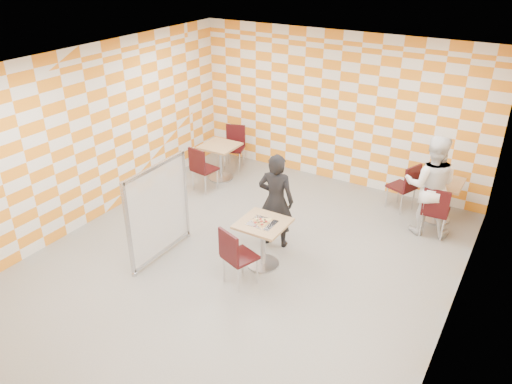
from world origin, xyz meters
TOP-DOWN VIEW (x-y plane):
  - room_shell at (0.00, 0.54)m, footprint 7.00×7.00m
  - main_table at (0.29, 0.08)m, footprint 0.70×0.70m
  - second_table at (2.24, 2.88)m, footprint 0.70×0.70m
  - empty_table at (-2.01, 2.30)m, footprint 0.70×0.70m
  - chair_main_front at (0.21, -0.56)m, footprint 0.54×0.54m
  - chair_second_front at (2.32, 2.22)m, footprint 0.45×0.46m
  - chair_second_side at (1.65, 2.89)m, footprint 0.56×0.55m
  - chair_empty_near at (-1.99, 1.63)m, footprint 0.48×0.49m
  - chair_empty_far at (-2.10, 2.99)m, footprint 0.54×0.54m
  - partition at (-1.21, -0.50)m, footprint 0.08×1.38m
  - man_dark at (0.17, 0.70)m, footprint 0.64×0.49m
  - man_white at (2.16, 2.33)m, footprint 0.97×0.82m
  - pizza_on_foil at (0.29, 0.06)m, footprint 0.40×0.40m
  - sport_bottle at (2.12, 2.98)m, footprint 0.06×0.06m
  - soda_bottle at (2.33, 2.88)m, footprint 0.07×0.07m

SIDE VIEW (x-z plane):
  - main_table at x=0.29m, z-range 0.13..0.88m
  - second_table at x=2.24m, z-range 0.13..0.88m
  - empty_table at x=-2.01m, z-range 0.13..0.88m
  - chair_main_front at x=0.21m, z-range 0.08..1.01m
  - chair_second_front at x=2.32m, z-range 0.08..1.01m
  - chair_second_side at x=1.65m, z-range 0.08..1.01m
  - chair_empty_near at x=-1.99m, z-range 0.08..1.01m
  - chair_empty_far at x=-2.10m, z-range 0.08..1.01m
  - pizza_on_foil at x=0.29m, z-range 0.74..0.79m
  - partition at x=-1.21m, z-range 0.02..1.57m
  - man_dark at x=0.17m, z-range 0.00..1.58m
  - sport_bottle at x=2.12m, z-range 0.74..0.94m
  - soda_bottle at x=2.33m, z-range 0.74..0.97m
  - man_white at x=2.16m, z-range 0.00..1.74m
  - room_shell at x=0.00m, z-range -2.00..5.00m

